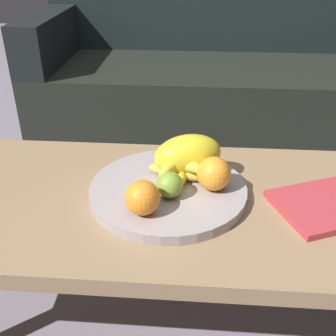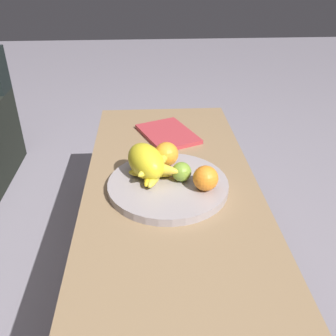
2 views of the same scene
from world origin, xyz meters
name	(u,v)px [view 1 (image 1 of 2)]	position (x,y,z in m)	size (l,w,h in m)	color
ground_plane	(177,311)	(0.00, 0.00, 0.00)	(8.00, 8.00, 0.00)	gray
coffee_table	(178,213)	(0.00, 0.00, 0.35)	(1.28, 0.55, 0.39)	#8E704F
couch	(215,79)	(0.12, 1.18, 0.30)	(1.70, 0.70, 0.90)	black
fruit_bowl	(168,191)	(-0.03, 0.01, 0.40)	(0.38, 0.38, 0.03)	#9D9295
melon_large_front	(188,155)	(0.02, 0.08, 0.47)	(0.17, 0.10, 0.10)	yellow
orange_front	(214,174)	(0.08, 0.01, 0.46)	(0.08, 0.08, 0.08)	orange
orange_left	(142,198)	(-0.07, -0.10, 0.45)	(0.08, 0.08, 0.08)	orange
apple_front	(170,185)	(-0.02, -0.03, 0.45)	(0.06, 0.06, 0.06)	olive
banana_bunch	(179,167)	(0.00, 0.06, 0.44)	(0.16, 0.16, 0.06)	gold
magazine	(331,204)	(0.35, -0.01, 0.40)	(0.25, 0.18, 0.02)	#B3353C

